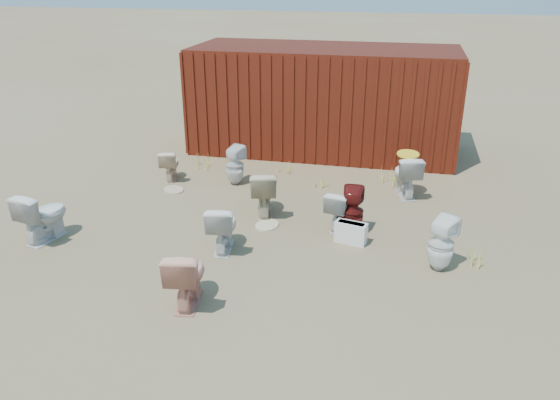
% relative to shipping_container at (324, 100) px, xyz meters
% --- Properties ---
extents(ground, '(100.00, 100.00, 0.00)m').
position_rel_shipping_container_xyz_m(ground, '(0.00, -5.20, -1.20)').
color(ground, brown).
rests_on(ground, ground).
extents(shipping_container, '(6.00, 2.40, 2.40)m').
position_rel_shipping_container_xyz_m(shipping_container, '(0.00, 0.00, 0.00)').
color(shipping_container, '#550F0E').
rests_on(shipping_container, ground).
extents(toilet_front_a, '(0.62, 0.90, 0.84)m').
position_rel_shipping_container_xyz_m(toilet_front_a, '(-3.60, -5.76, -0.78)').
color(toilet_front_a, silver).
rests_on(toilet_front_a, ground).
extents(toilet_front_pink, '(0.57, 0.86, 0.81)m').
position_rel_shipping_container_xyz_m(toilet_front_pink, '(-0.69, -6.96, -0.79)').
color(toilet_front_pink, '#E09881').
rests_on(toilet_front_pink, ground).
extents(toilet_front_c, '(0.54, 0.81, 0.77)m').
position_rel_shipping_container_xyz_m(toilet_front_c, '(-0.71, -5.44, -0.82)').
color(toilet_front_c, silver).
rests_on(toilet_front_c, ground).
extents(toilet_front_maroon, '(0.37, 0.38, 0.82)m').
position_rel_shipping_container_xyz_m(toilet_front_maroon, '(1.17, -4.47, -0.79)').
color(toilet_front_maroon, '#58110F').
rests_on(toilet_front_maroon, ground).
extents(toilet_front_e, '(0.54, 0.75, 0.69)m').
position_rel_shipping_container_xyz_m(toilet_front_e, '(0.96, -4.29, -0.86)').
color(toilet_front_e, silver).
rests_on(toilet_front_e, ground).
extents(toilet_back_a, '(0.46, 0.47, 0.80)m').
position_rel_shipping_container_xyz_m(toilet_back_a, '(-1.36, -2.73, -0.80)').
color(toilet_back_a, silver).
rests_on(toilet_back_a, ground).
extents(toilet_back_beige_left, '(0.49, 0.69, 0.64)m').
position_rel_shipping_container_xyz_m(toilet_back_beige_left, '(-2.74, -2.78, -0.88)').
color(toilet_back_beige_left, beige).
rests_on(toilet_back_beige_left, ground).
extents(toilet_back_beige_right, '(0.65, 0.90, 0.83)m').
position_rel_shipping_container_xyz_m(toilet_back_beige_right, '(-0.43, -4.01, -0.79)').
color(toilet_back_beige_right, '#BEB08B').
rests_on(toilet_back_beige_right, ground).
extents(toilet_back_yellowlid, '(0.66, 0.90, 0.82)m').
position_rel_shipping_container_xyz_m(toilet_back_yellowlid, '(2.00, -2.58, -0.79)').
color(toilet_back_yellowlid, silver).
rests_on(toilet_back_yellowlid, ground).
extents(toilet_back_e, '(0.51, 0.52, 0.82)m').
position_rel_shipping_container_xyz_m(toilet_back_e, '(2.53, -5.33, -0.79)').
color(toilet_back_e, white).
rests_on(toilet_back_e, ground).
extents(yellow_lid, '(0.42, 0.52, 0.02)m').
position_rel_shipping_container_xyz_m(yellow_lid, '(2.00, -2.58, -0.36)').
color(yellow_lid, yellow).
rests_on(yellow_lid, toilet_back_yellowlid).
extents(loose_tank, '(0.53, 0.30, 0.35)m').
position_rel_shipping_container_xyz_m(loose_tank, '(1.20, -4.78, -1.02)').
color(loose_tank, silver).
rests_on(loose_tank, ground).
extents(loose_lid_near, '(0.46, 0.55, 0.02)m').
position_rel_shipping_container_xyz_m(loose_lid_near, '(-0.25, -4.48, -1.19)').
color(loose_lid_near, beige).
rests_on(loose_lid_near, ground).
extents(loose_lid_far, '(0.59, 0.59, 0.02)m').
position_rel_shipping_container_xyz_m(loose_lid_far, '(-2.44, -3.33, -1.19)').
color(loose_lid_far, tan).
rests_on(loose_lid_far, ground).
extents(weed_clump_a, '(0.36, 0.36, 0.30)m').
position_rel_shipping_container_xyz_m(weed_clump_a, '(-2.40, -1.91, -1.05)').
color(weed_clump_a, '#B0B247').
rests_on(weed_clump_a, ground).
extents(weed_clump_b, '(0.32, 0.32, 0.26)m').
position_rel_shipping_container_xyz_m(weed_clump_b, '(0.31, -2.44, -1.07)').
color(weed_clump_b, '#B0B247').
rests_on(weed_clump_b, ground).
extents(weed_clump_c, '(0.36, 0.36, 0.33)m').
position_rel_shipping_container_xyz_m(weed_clump_c, '(1.87, -2.03, -1.04)').
color(weed_clump_c, '#B0B247').
rests_on(weed_clump_c, ground).
extents(weed_clump_d, '(0.30, 0.30, 0.28)m').
position_rel_shipping_container_xyz_m(weed_clump_d, '(-0.53, -1.80, -1.06)').
color(weed_clump_d, '#B0B247').
rests_on(weed_clump_d, ground).
extents(weed_clump_e, '(0.34, 0.34, 0.27)m').
position_rel_shipping_container_xyz_m(weed_clump_e, '(1.68, -1.87, -1.06)').
color(weed_clump_e, '#B0B247').
rests_on(weed_clump_e, ground).
extents(weed_clump_f, '(0.28, 0.28, 0.26)m').
position_rel_shipping_container_xyz_m(weed_clump_f, '(3.06, -5.07, -1.07)').
color(weed_clump_f, '#B0B247').
rests_on(weed_clump_f, ground).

